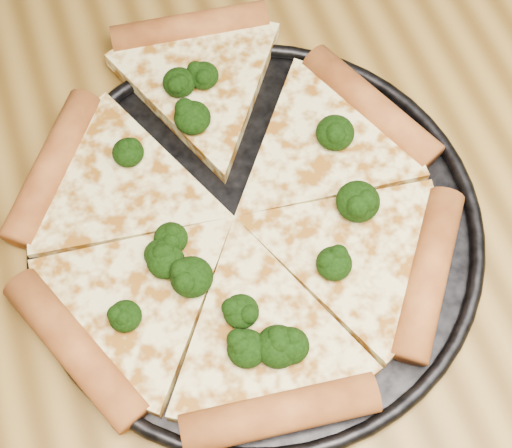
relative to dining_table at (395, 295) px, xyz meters
name	(u,v)px	position (x,y,z in m)	size (l,w,h in m)	color
ground	(328,430)	(0.00, 0.00, -0.66)	(4.00, 4.00, 0.00)	brown
dining_table	(395,295)	(0.00, 0.00, 0.00)	(1.20, 0.90, 0.75)	olive
pizza_pan	(256,229)	(-0.11, 0.06, 0.10)	(0.34, 0.34, 0.02)	black
pizza	(233,211)	(-0.12, 0.07, 0.11)	(0.34, 0.37, 0.03)	#FFF29C
broccoli_florets	(238,226)	(-0.12, 0.05, 0.12)	(0.22, 0.26, 0.02)	black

